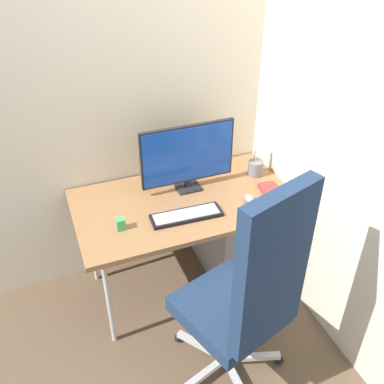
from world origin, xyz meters
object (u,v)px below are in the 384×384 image
(desk_clamp_accessory, at_px, (121,224))
(monitor, at_px, (188,156))
(mouse, at_px, (249,199))
(pen_holder, at_px, (256,168))
(office_chair, at_px, (248,296))
(keyboard, at_px, (186,215))
(filing_cabinet, at_px, (236,234))
(notebook, at_px, (272,193))

(desk_clamp_accessory, bearing_deg, monitor, 27.09)
(mouse, xyz_separation_m, pen_holder, (0.18, 0.26, 0.03))
(office_chair, height_order, mouse, office_chair)
(keyboard, xyz_separation_m, desk_clamp_accessory, (-0.37, 0.03, 0.02))
(filing_cabinet, distance_m, desk_clamp_accessory, 0.94)
(office_chair, height_order, notebook, office_chair)
(mouse, bearing_deg, office_chair, -108.27)
(monitor, height_order, notebook, monitor)
(pen_holder, distance_m, notebook, 0.24)
(office_chair, xyz_separation_m, filing_cabinet, (0.37, 0.84, -0.39))
(filing_cabinet, distance_m, monitor, 0.73)
(mouse, relative_size, desk_clamp_accessory, 1.33)
(desk_clamp_accessory, bearing_deg, office_chair, -56.32)
(filing_cabinet, xyz_separation_m, monitor, (-0.32, 0.07, 0.65))
(desk_clamp_accessory, bearing_deg, notebook, -0.40)
(monitor, distance_m, notebook, 0.56)
(filing_cabinet, relative_size, keyboard, 1.39)
(keyboard, distance_m, mouse, 0.40)
(mouse, bearing_deg, keyboard, -169.35)
(monitor, relative_size, keyboard, 1.41)
(notebook, bearing_deg, desk_clamp_accessory, -173.35)
(notebook, bearing_deg, pen_holder, 93.79)
(keyboard, bearing_deg, notebook, 2.33)
(monitor, relative_size, desk_clamp_accessory, 8.60)
(keyboard, bearing_deg, pen_holder, 24.47)
(office_chair, height_order, desk_clamp_accessory, office_chair)
(filing_cabinet, bearing_deg, pen_holder, 21.69)
(keyboard, bearing_deg, mouse, 1.17)
(office_chair, relative_size, notebook, 6.19)
(office_chair, relative_size, pen_holder, 7.33)
(office_chair, bearing_deg, filing_cabinet, 66.10)
(monitor, relative_size, mouse, 6.45)
(pen_holder, height_order, notebook, pen_holder)
(mouse, relative_size, pen_holder, 0.50)
(office_chair, xyz_separation_m, monitor, (0.05, 0.90, 0.26))
(filing_cabinet, distance_m, notebook, 0.48)
(pen_holder, bearing_deg, filing_cabinet, -158.31)
(mouse, height_order, desk_clamp_accessory, desk_clamp_accessory)
(filing_cabinet, bearing_deg, mouse, -100.14)
(filing_cabinet, xyz_separation_m, pen_holder, (0.14, 0.06, 0.47))
(monitor, distance_m, mouse, 0.45)
(mouse, bearing_deg, filing_cabinet, 89.34)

